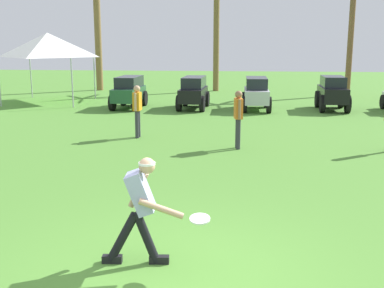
# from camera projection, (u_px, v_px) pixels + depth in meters

# --- Properties ---
(ground_plane) EXTENTS (80.00, 80.00, 0.00)m
(ground_plane) POSITION_uv_depth(u_px,v_px,m) (179.00, 279.00, 5.91)
(ground_plane) COLOR #518B33
(frisbee_thrower) EXTENTS (1.11, 0.47, 1.43)m
(frisbee_thrower) POSITION_uv_depth(u_px,v_px,m) (140.00, 205.00, 6.16)
(frisbee_thrower) COLOR black
(frisbee_thrower) RESTS_ON ground_plane
(frisbee_in_flight) EXTENTS (0.26, 0.26, 0.07)m
(frisbee_in_flight) POSITION_uv_depth(u_px,v_px,m) (200.00, 219.00, 5.97)
(frisbee_in_flight) COLOR white
(teammate_near_sideline) EXTENTS (0.22, 0.50, 1.56)m
(teammate_near_sideline) POSITION_uv_depth(u_px,v_px,m) (137.00, 106.00, 14.24)
(teammate_near_sideline) COLOR #33333D
(teammate_near_sideline) RESTS_ON ground_plane
(teammate_deep) EXTENTS (0.25, 0.50, 1.56)m
(teammate_deep) POSITION_uv_depth(u_px,v_px,m) (238.00, 114.00, 12.77)
(teammate_deep) COLOR #33333D
(teammate_deep) RESTS_ON ground_plane
(parked_car_slot_a) EXTENTS (1.23, 2.43, 1.34)m
(parked_car_slot_a) POSITION_uv_depth(u_px,v_px,m) (129.00, 91.00, 20.56)
(parked_car_slot_a) COLOR #235133
(parked_car_slot_a) RESTS_ON ground_plane
(parked_car_slot_b) EXTENTS (1.25, 2.44, 1.34)m
(parked_car_slot_b) POSITION_uv_depth(u_px,v_px,m) (194.00, 92.00, 20.35)
(parked_car_slot_b) COLOR black
(parked_car_slot_b) RESTS_ON ground_plane
(parked_car_slot_c) EXTENTS (1.15, 2.40, 1.34)m
(parked_car_slot_c) POSITION_uv_depth(u_px,v_px,m) (256.00, 93.00, 19.99)
(parked_car_slot_c) COLOR #B7BABF
(parked_car_slot_c) RESTS_ON ground_plane
(parked_car_slot_d) EXTENTS (1.23, 2.38, 1.40)m
(parked_car_slot_d) POSITION_uv_depth(u_px,v_px,m) (333.00, 92.00, 19.91)
(parked_car_slot_d) COLOR black
(parked_car_slot_d) RESTS_ON ground_plane
(palm_tree_far_left) EXTENTS (3.43, 3.08, 6.12)m
(palm_tree_far_left) POSITION_uv_depth(u_px,v_px,m) (97.00, 28.00, 27.27)
(palm_tree_far_left) COLOR brown
(palm_tree_far_left) RESTS_ON ground_plane
(palm_tree_left_of_centre) EXTENTS (3.04, 3.95, 6.42)m
(palm_tree_left_of_centre) POSITION_uv_depth(u_px,v_px,m) (216.00, 23.00, 26.81)
(palm_tree_left_of_centre) COLOR brown
(palm_tree_left_of_centre) RESTS_ON ground_plane
(palm_tree_right_of_centre) EXTENTS (3.20, 3.25, 6.61)m
(palm_tree_right_of_centre) POSITION_uv_depth(u_px,v_px,m) (352.00, 18.00, 24.63)
(palm_tree_right_of_centre) COLOR brown
(palm_tree_right_of_centre) RESTS_ON ground_plane
(event_tent) EXTENTS (3.44, 3.44, 3.19)m
(event_tent) POSITION_uv_depth(u_px,v_px,m) (48.00, 45.00, 22.06)
(event_tent) COLOR #B2B5BA
(event_tent) RESTS_ON ground_plane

